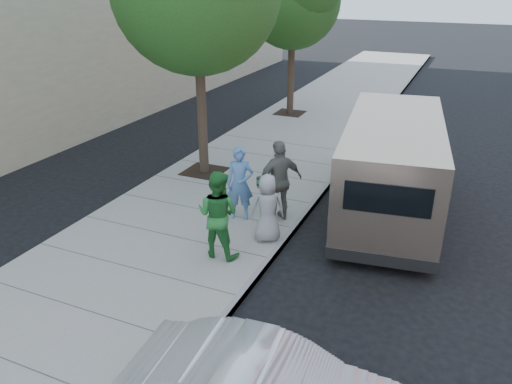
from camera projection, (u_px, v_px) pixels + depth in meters
ground at (238, 222)px, 12.51m from camera, size 120.00×120.00×0.00m
sidewalk at (203, 212)px, 12.84m from camera, size 5.00×60.00×0.15m
curb_face at (293, 230)px, 11.95m from camera, size 0.12×60.00×0.16m
parking_meter at (263, 192)px, 11.41m from camera, size 0.28×0.11×1.34m
van at (391, 165)px, 12.54m from camera, size 3.02×6.86×2.46m
person_officer at (240, 183)px, 12.06m from camera, size 0.76×0.61×1.83m
person_green_shirt at (218, 214)px, 10.41m from camera, size 0.94×0.73×1.92m
person_gray_shirt at (267, 208)px, 11.09m from camera, size 0.92×0.83×1.57m
person_striped_polo at (280, 181)px, 11.94m from camera, size 1.16×1.21×2.02m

